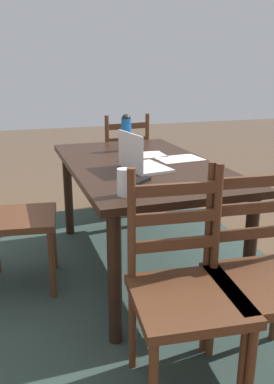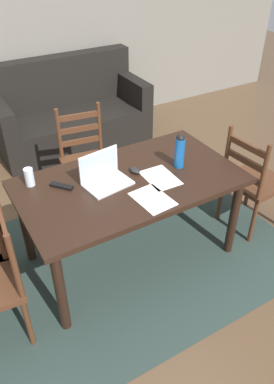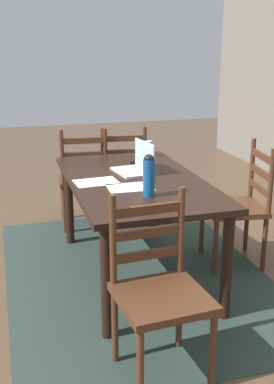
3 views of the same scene
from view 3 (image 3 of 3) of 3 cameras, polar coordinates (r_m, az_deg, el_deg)
name	(u,v)px [view 3 (image 3 of 3)]	position (r m, az deg, el deg)	size (l,w,h in m)	color
ground_plane	(135,274)	(3.67, -0.21, -9.69)	(14.00, 14.00, 0.00)	brown
area_rug	(135,273)	(3.66, -0.21, -9.65)	(2.57, 1.88, 0.01)	#283833
dining_table	(135,191)	(3.42, -0.22, 0.13)	(1.62, 0.91, 0.75)	black
chair_left_near	(83,179)	(4.46, -6.39, 1.58)	(0.48, 0.48, 0.95)	#4C2B19
chair_left_far	(122,176)	(4.53, -1.84, 1.93)	(0.48, 0.48, 0.95)	#4C2B19
chair_right_near	(159,292)	(2.48, 2.64, -11.77)	(0.47, 0.47, 0.95)	#4C2B19
chair_far_head	(239,206)	(3.77, 12.00, -1.66)	(0.50, 0.50, 0.95)	#4C2B19
laptop	(137,164)	(3.56, 0.03, 3.30)	(0.35, 0.26, 0.23)	silver
water_bottle	(149,175)	(2.97, 1.42, 2.07)	(0.07, 0.07, 0.27)	#145199
drinking_glass	(149,149)	(4.06, 1.40, 5.17)	(0.07, 0.07, 0.13)	silver
computer_mouse	(148,179)	(3.33, 1.33, 1.60)	(0.06, 0.10, 0.03)	black
tv_remote	(139,161)	(3.86, 0.20, 3.69)	(0.04, 0.17, 0.02)	black
paper_stack_left	(130,187)	(3.18, -0.84, 0.55)	(0.21, 0.30, 0.00)	white
paper_stack_right	(96,182)	(3.32, -4.85, 1.19)	(0.21, 0.30, 0.00)	white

